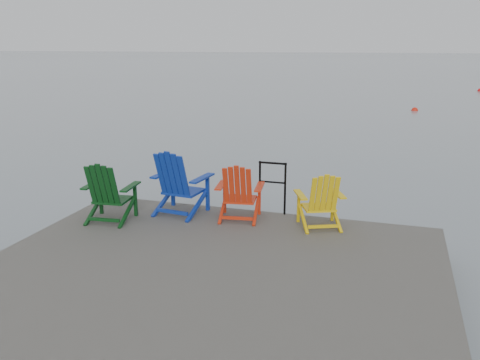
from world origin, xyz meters
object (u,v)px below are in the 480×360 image
(chair_blue, at_px, (179,182))
(chair_yellow, at_px, (321,200))
(handrail, at_px, (272,183))
(chair_red, at_px, (239,192))
(buoy_c, at_px, (480,91))
(buoy_b, at_px, (415,111))
(chair_green, at_px, (108,192))

(chair_blue, relative_size, chair_yellow, 1.23)
(handrail, bearing_deg, chair_red, -133.00)
(chair_yellow, distance_m, buoy_c, 33.70)
(buoy_c, bearing_deg, handrail, -103.12)
(chair_red, height_order, buoy_c, chair_red)
(chair_blue, xyz_separation_m, buoy_c, (9.08, 33.05, -1.06))
(buoy_b, bearing_deg, buoy_c, 69.90)
(chair_green, bearing_deg, chair_blue, 29.92)
(chair_green, distance_m, buoy_c, 35.20)
(buoy_c, bearing_deg, chair_blue, -105.37)
(chair_green, distance_m, buoy_b, 21.29)
(chair_red, xyz_separation_m, chair_yellow, (1.33, 0.01, -0.02))
(chair_red, height_order, chair_yellow, chair_red)
(chair_red, bearing_deg, buoy_c, 67.94)
(handrail, height_order, chair_yellow, chair_yellow)
(handrail, xyz_separation_m, buoy_b, (2.79, 19.44, -1.04))
(handrail, distance_m, buoy_c, 33.44)
(chair_blue, height_order, chair_yellow, chair_blue)
(chair_red, distance_m, chair_yellow, 1.33)
(chair_yellow, bearing_deg, chair_blue, 157.48)
(buoy_b, bearing_deg, chair_red, -99.21)
(chair_green, bearing_deg, handrail, 19.86)
(chair_red, distance_m, buoy_b, 20.20)
(chair_green, height_order, chair_blue, chair_blue)
(chair_green, distance_m, chair_red, 2.11)
(chair_blue, xyz_separation_m, chair_red, (1.05, 0.02, -0.08))
(chair_red, bearing_deg, chair_blue, 172.78)
(chair_blue, xyz_separation_m, buoy_b, (4.29, 19.94, -1.06))
(chair_blue, height_order, chair_red, chair_blue)
(handrail, bearing_deg, buoy_c, 76.88)
(chair_yellow, xyz_separation_m, buoy_c, (6.70, 33.01, -0.96))
(chair_red, bearing_deg, chair_yellow, -7.77)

